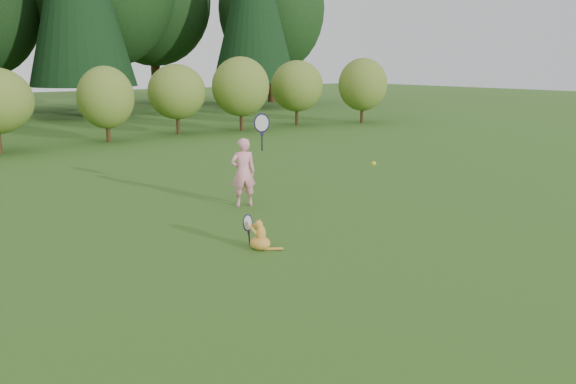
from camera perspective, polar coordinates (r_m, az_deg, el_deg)
ground at (r=8.13m, az=2.32°, el=-6.01°), size 100.00×100.00×0.00m
shrub_row at (r=19.58m, az=-23.00°, el=8.32°), size 28.00×3.00×2.80m
child at (r=10.54m, az=-4.51°, el=2.19°), size 0.75×0.46×1.94m
cat at (r=8.16m, az=-2.92°, el=-4.26°), size 0.45×0.61×0.61m
tennis_ball at (r=8.53m, az=8.71°, el=2.88°), size 0.07×0.07×0.07m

